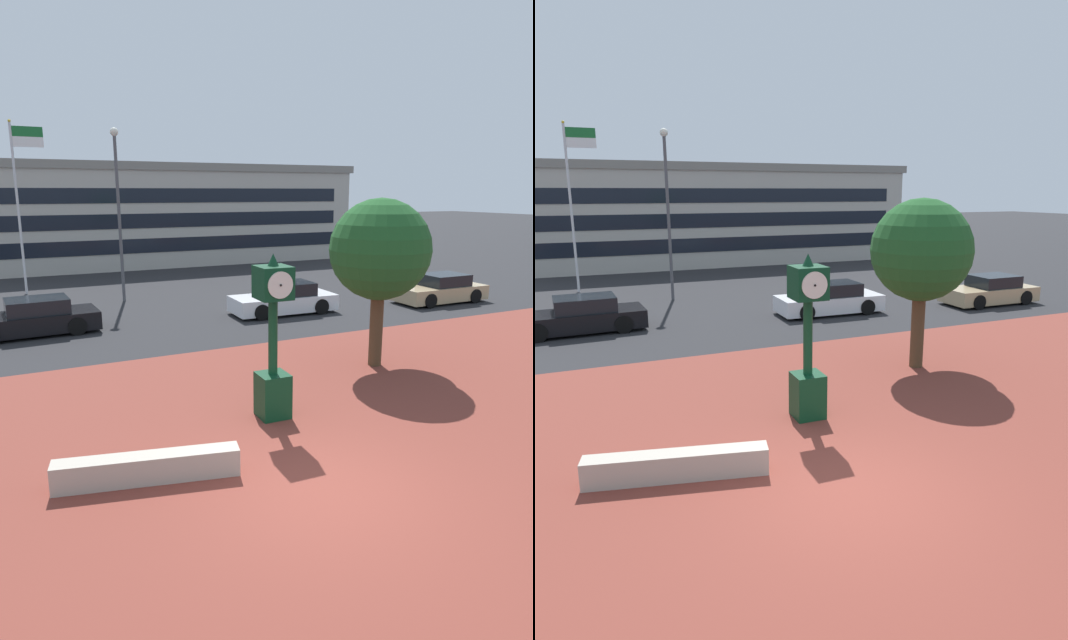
% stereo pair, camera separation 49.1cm
% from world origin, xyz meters
% --- Properties ---
extents(ground_plane, '(200.00, 200.00, 0.00)m').
position_xyz_m(ground_plane, '(0.00, 0.00, 0.00)').
color(ground_plane, '#262628').
extents(plaza_brick_paving, '(44.00, 12.73, 0.01)m').
position_xyz_m(plaza_brick_paving, '(0.00, 2.37, 0.00)').
color(plaza_brick_paving, brown).
rests_on(plaza_brick_paving, ground).
extents(planter_wall, '(3.21, 1.09, 0.50)m').
position_xyz_m(planter_wall, '(-2.60, 1.58, 0.25)').
color(planter_wall, '#ADA393').
rests_on(planter_wall, ground).
extents(street_clock, '(0.73, 0.83, 3.68)m').
position_xyz_m(street_clock, '(0.61, 3.16, 1.72)').
color(street_clock, '#0C381E').
rests_on(street_clock, ground).
extents(plaza_tree, '(3.04, 2.83, 4.78)m').
position_xyz_m(plaza_tree, '(5.09, 5.31, 3.28)').
color(plaza_tree, '#4C3823').
rests_on(plaza_tree, ground).
extents(car_street_near, '(4.37, 1.96, 1.28)m').
position_xyz_m(car_street_near, '(5.77, 12.55, 0.57)').
color(car_street_near, silver).
rests_on(car_street_near, ground).
extents(car_street_mid, '(4.58, 2.08, 1.28)m').
position_xyz_m(car_street_mid, '(-3.83, 13.30, 0.57)').
color(car_street_mid, black).
rests_on(car_street_mid, ground).
extents(car_street_far, '(4.23, 1.95, 1.28)m').
position_xyz_m(car_street_far, '(13.28, 11.54, 0.57)').
color(car_street_far, tan).
rests_on(car_street_far, ground).
extents(flagpole_secondary, '(1.47, 0.14, 8.18)m').
position_xyz_m(flagpole_secondary, '(-3.57, 21.91, 4.79)').
color(flagpole_secondary, silver).
rests_on(flagpole_secondary, ground).
extents(civic_building, '(26.98, 11.41, 6.74)m').
position_xyz_m(civic_building, '(5.77, 33.21, 3.38)').
color(civic_building, '#B2ADA3').
rests_on(civic_building, ground).
extents(street_lamp_post, '(0.36, 0.36, 7.62)m').
position_xyz_m(street_lamp_post, '(0.26, 17.95, 4.58)').
color(street_lamp_post, '#4C4C51').
rests_on(street_lamp_post, ground).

